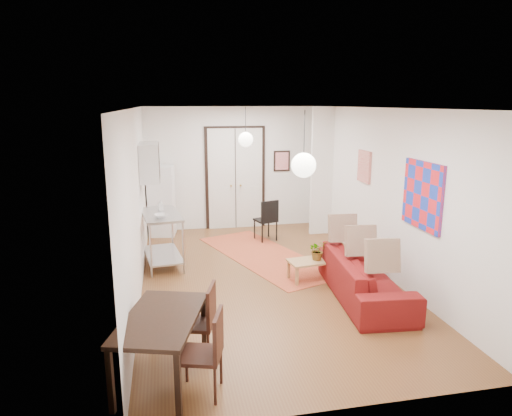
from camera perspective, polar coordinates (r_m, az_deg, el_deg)
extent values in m
plane|color=brown|center=(7.99, 1.31, -8.88)|extent=(7.00, 7.00, 0.00)
cube|color=white|center=(7.42, 1.43, 12.39)|extent=(4.20, 7.00, 0.02)
cube|color=silver|center=(10.97, -2.65, 4.99)|extent=(4.20, 0.02, 2.90)
cube|color=silver|center=(4.35, 11.59, -7.87)|extent=(4.20, 0.02, 2.90)
cube|color=silver|center=(7.41, -14.68, 0.66)|extent=(0.02, 7.00, 2.90)
cube|color=silver|center=(8.28, 15.70, 1.88)|extent=(0.02, 7.00, 2.90)
cube|color=silver|center=(10.96, -2.60, 3.66)|extent=(1.44, 0.06, 2.50)
cube|color=silver|center=(10.50, 8.21, 4.50)|extent=(0.50, 0.10, 2.90)
cube|color=silver|center=(8.81, -13.16, 5.63)|extent=(0.35, 1.00, 0.70)
cube|color=red|center=(7.16, 20.09, 1.50)|extent=(0.05, 1.00, 1.00)
cube|color=beige|center=(8.93, 13.39, 5.06)|extent=(0.05, 0.50, 0.60)
cube|color=red|center=(11.15, 3.25, 5.89)|extent=(0.40, 0.03, 0.50)
cube|color=#996140|center=(9.30, -14.02, 6.27)|extent=(0.03, 0.44, 0.54)
sphere|color=white|center=(9.41, -1.30, 8.56)|extent=(0.30, 0.30, 0.30)
cylinder|color=black|center=(9.38, -1.31, 11.00)|extent=(0.01, 0.01, 0.50)
sphere|color=white|center=(5.53, 5.97, 5.34)|extent=(0.30, 0.30, 0.30)
cylinder|color=black|center=(5.49, 6.07, 9.48)|extent=(0.01, 0.01, 0.50)
cube|color=#C95232|center=(9.14, 1.13, -6.00)|extent=(2.39, 3.69, 0.01)
imported|color=maroon|center=(7.37, 13.41, -8.37)|extent=(2.38, 1.11, 0.67)
cube|color=#B17E53|center=(7.92, 6.98, -6.59)|extent=(0.85, 0.55, 0.04)
cube|color=#B17E53|center=(7.73, 4.84, -8.45)|extent=(0.05, 0.05, 0.32)
cube|color=#B17E53|center=(7.94, 9.79, -8.00)|extent=(0.05, 0.05, 0.32)
cube|color=#B17E53|center=(8.04, 4.14, -7.56)|extent=(0.05, 0.05, 0.32)
cube|color=#B17E53|center=(8.25, 8.91, -7.15)|extent=(0.05, 0.05, 0.32)
imported|color=#337137|center=(7.89, 7.71, -5.24)|extent=(0.31, 0.34, 0.34)
cube|color=#B6B8BB|center=(8.58, -11.78, -0.80)|extent=(0.82, 1.37, 0.04)
cube|color=#B6B8BB|center=(8.80, -11.55, -5.72)|extent=(0.78, 1.33, 0.03)
cylinder|color=#B6B8BB|center=(8.14, -13.64, -5.22)|extent=(0.04, 0.04, 0.97)
cylinder|color=#B6B8BB|center=(8.13, -9.63, -5.04)|extent=(0.04, 0.04, 0.97)
cylinder|color=#B6B8BB|center=(9.30, -13.38, -2.90)|extent=(0.04, 0.04, 0.97)
cylinder|color=#B6B8BB|center=(9.30, -9.88, -2.75)|extent=(0.04, 0.04, 0.97)
imported|color=silver|center=(8.28, -11.80, -0.95)|extent=(0.27, 0.27, 0.06)
imported|color=#5496B7|center=(8.80, -11.81, 0.37)|extent=(0.11, 0.11, 0.21)
cube|color=silver|center=(10.61, -11.70, 0.89)|extent=(0.64, 0.64, 1.60)
cube|color=black|center=(5.16, -11.78, -13.35)|extent=(1.11, 1.50, 0.05)
cube|color=black|center=(4.82, -15.84, -20.73)|extent=(0.07, 0.07, 0.69)
cube|color=black|center=(4.80, -7.33, -20.42)|extent=(0.07, 0.07, 0.69)
cube|color=black|center=(5.89, -14.94, -14.05)|extent=(0.07, 0.07, 0.69)
cube|color=black|center=(5.88, -8.24, -13.79)|extent=(0.07, 0.07, 0.69)
cube|color=#351911|center=(5.60, -7.63, -14.13)|extent=(0.54, 0.53, 0.04)
cube|color=#351911|center=(5.67, -7.85, -10.97)|extent=(0.16, 0.41, 0.46)
cylinder|color=#351911|center=(5.53, -9.37, -17.15)|extent=(0.03, 0.03, 0.44)
cylinder|color=#351911|center=(5.55, -5.48, -16.92)|extent=(0.03, 0.03, 0.44)
cylinder|color=#351911|center=(5.86, -9.52, -15.30)|extent=(0.03, 0.03, 0.44)
cylinder|color=#351911|center=(5.88, -5.88, -15.09)|extent=(0.03, 0.03, 0.44)
cube|color=#351911|center=(4.98, -7.06, -17.77)|extent=(0.54, 0.53, 0.04)
cube|color=#351911|center=(5.04, -7.32, -14.18)|extent=(0.16, 0.41, 0.46)
cylinder|color=#351911|center=(4.94, -9.04, -21.20)|extent=(0.03, 0.03, 0.44)
cylinder|color=#351911|center=(4.96, -4.58, -20.92)|extent=(0.03, 0.03, 0.44)
cylinder|color=#351911|center=(5.25, -9.23, -18.89)|extent=(0.03, 0.03, 0.44)
cylinder|color=#351911|center=(5.27, -5.10, -18.64)|extent=(0.03, 0.03, 0.44)
cube|color=black|center=(10.07, 1.20, -1.53)|extent=(0.52, 0.52, 0.04)
cube|color=black|center=(10.19, 0.98, 0.07)|extent=(0.41, 0.16, 0.45)
cylinder|color=black|center=(9.93, 0.40, -3.10)|extent=(0.03, 0.03, 0.45)
cylinder|color=black|center=(10.00, 2.43, -2.98)|extent=(0.03, 0.03, 0.45)
cylinder|color=black|center=(10.27, -0.01, -2.55)|extent=(0.03, 0.03, 0.45)
cylinder|color=black|center=(10.34, 1.96, -2.44)|extent=(0.03, 0.03, 0.45)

